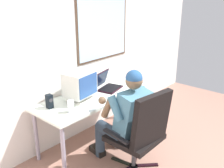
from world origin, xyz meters
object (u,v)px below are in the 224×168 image
Objects in this scene: laptop at (106,84)px; crt_monitor at (80,84)px; desk at (94,100)px; person_seated at (126,116)px; desk_speaker at (49,101)px; wine_glass at (71,104)px; office_chair at (142,130)px.

crt_monitor is at bearing -176.49° from laptop.
crt_monitor reaches higher than desk.
crt_monitor is at bearing 103.73° from person_seated.
laptop is 2.50× the size of desk_speaker.
wine_glass is at bearing -163.35° from desk.
crt_monitor is 0.54m from laptop.
office_chair reaches higher than wine_glass.
desk is 3.92× the size of laptop.
desk is 11.44× the size of wine_glass.
desk_speaker is (-0.52, 0.97, 0.24)m from office_chair.
office_chair is 0.28m from person_seated.
crt_monitor is (-0.12, 0.88, 0.36)m from office_chair.
desk is at bearing -7.87° from crt_monitor.
desk_speaker is at bearing 128.33° from person_seated.
laptop reaches higher than wine_glass.
office_chair is 2.49× the size of laptop.
person_seated is at bearing -51.67° from desk_speaker.
laptop reaches higher than desk_speaker.
office_chair is at bearing -61.75° from desk_speaker.
desk_speaker reaches higher than wine_glass.
desk is 0.86m from office_chair.
crt_monitor is at bearing 97.46° from office_chair.
person_seated is (0.03, 0.27, 0.07)m from office_chair.
office_chair is 0.96m from crt_monitor.
desk is at bearing 84.03° from person_seated.
office_chair is 0.86m from wine_glass.
desk_speaker is at bearing 118.25° from office_chair.
person_seated is at bearing -95.97° from desk.
person_seated is 7.34× the size of desk_speaker.
office_chair reaches higher than desk.
crt_monitor reaches higher than desk_speaker.
person_seated is 8.58× the size of wine_glass.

